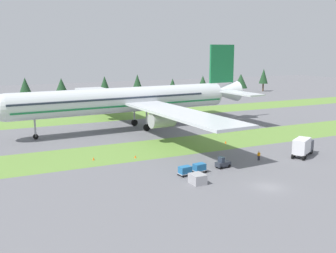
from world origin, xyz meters
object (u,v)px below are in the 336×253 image
Objects in this scene: ground_crew_marshaller at (259,155)px; catering_truck at (303,146)px; airliner at (132,99)px; taxiway_marker_0 at (94,159)px; taxiway_marker_1 at (226,142)px; cargo_dolly_second at (185,170)px; taxiway_marker_2 at (135,157)px; cargo_dolly_lead at (199,167)px; uld_container_0 at (199,180)px; uld_container_1 at (196,178)px; baggage_tug at (223,163)px.

catering_truck is at bearing 11.64° from ground_crew_marshaller.
catering_truck reaches higher than ground_crew_marshaller.
airliner is at bearing 125.28° from ground_crew_marshaller.
catering_truck is at bearing -21.54° from taxiway_marker_0.
taxiway_marker_0 is 29.44m from taxiway_marker_1.
cargo_dolly_second is at bearing -54.37° from taxiway_marker_0.
taxiway_marker_1 reaches higher than taxiway_marker_2.
cargo_dolly_lead is at bearing -135.24° from taxiway_marker_1.
ground_crew_marshaller is at bearing -127.94° from catering_truck.
ground_crew_marshaller is at bearing 21.95° from uld_container_0.
uld_container_1 is 3.94× the size of taxiway_marker_2.
taxiway_marker_2 is (-21.92, -2.38, -0.05)m from taxiway_marker_1.
ground_crew_marshaller is (10.65, -37.38, -6.76)m from airliner.
baggage_tug is at bearing 90.00° from cargo_dolly_lead.
uld_container_0 is 3.94× the size of taxiway_marker_2.
taxiway_marker_0 is (-36.90, 14.57, -1.67)m from catering_truck.
cargo_dolly_lead is 21.95m from taxiway_marker_1.
taxiway_marker_2 is at bearing -143.53° from catering_truck.
ground_crew_marshaller is at bearing -98.16° from taxiway_marker_1.
cargo_dolly_lead is at bearing -64.11° from taxiway_marker_2.
taxiway_marker_2 is at bearing 100.60° from uld_container_0.
taxiway_marker_0 is at bearing 118.63° from uld_container_0.
cargo_dolly_second is 1.18× the size of uld_container_0.
airliner reaches higher than baggage_tug.
baggage_tug is at bearing 35.26° from uld_container_0.
uld_container_1 is 3.54× the size of taxiway_marker_0.
taxiway_marker_2 is (-3.35, 17.23, -0.50)m from uld_container_1.
airliner reaches higher than ground_crew_marshaller.
uld_container_1 is (-0.03, 0.83, -0.01)m from uld_container_0.
taxiway_marker_1 is at bearing 137.43° from baggage_tug.
taxiway_marker_2 is (-9.29, -25.99, -7.45)m from airliner.
catering_truck is 4.12× the size of ground_crew_marshaller.
taxiway_marker_0 is (-10.86, 19.13, -0.47)m from uld_container_1.
uld_container_0 reaches higher than taxiway_marker_0.
taxiway_marker_0 is at bearing 165.85° from taxiway_marker_2.
baggage_tug is at bearing 179.67° from airliner.
uld_container_0 is at bearing -87.68° from uld_container_1.
taxiway_marker_1 is (18.46, 15.80, -0.61)m from cargo_dolly_second.
cargo_dolly_lead is at bearing -119.24° from catering_truck.
taxiway_marker_2 is (-19.94, 11.39, -0.69)m from ground_crew_marshaller.
baggage_tug is 5.03m from cargo_dolly_lead.
uld_container_1 is (-16.60, -5.84, -0.19)m from ground_crew_marshaller.
baggage_tug is at bearing -37.28° from taxiway_marker_0.
airliner reaches higher than catering_truck.
taxiway_marker_1 is 22.05m from taxiway_marker_2.
uld_container_0 is (-16.56, -6.67, -0.18)m from ground_crew_marshaller.
baggage_tug is (2.04, -38.44, -6.89)m from airliner.
airliner reaches higher than cargo_dolly_lead.
taxiway_marker_0 is 1.11× the size of taxiway_marker_2.
uld_container_1 is at bearing -42.71° from cargo_dolly_lead.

